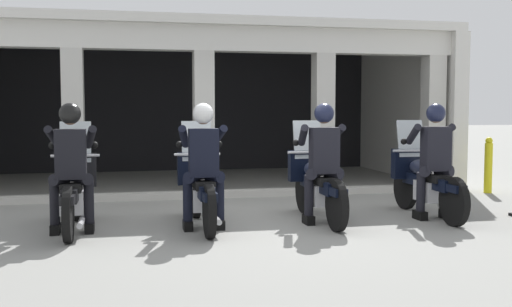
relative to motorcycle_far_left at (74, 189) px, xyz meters
The scene contains 12 objects.
ground_plane 3.96m from the motorcycle_far_left, 52.62° to the left, with size 80.00×80.00×0.00m, color gray.
station_building 5.84m from the motorcycle_far_left, 69.22° to the left, with size 9.94×4.94×3.12m.
kerb_strip 3.09m from the motorcycle_far_left, 49.07° to the left, with size 9.44×0.24×0.12m, color #B7B5AD.
motorcycle_far_left is the anchor object (origin of this frame).
police_officer_far_left 0.52m from the motorcycle_far_left, 90.26° to the right, with size 0.63×0.61×1.58m.
motorcycle_center_left 1.60m from the motorcycle_far_left, ahead, with size 0.62×2.04×1.35m.
police_officer_center_left 1.70m from the motorcycle_far_left, 13.78° to the right, with size 0.63×0.61×1.58m.
motorcycle_center_right 3.18m from the motorcycle_far_left, ahead, with size 0.62×2.04×1.35m.
police_officer_center_right 3.23m from the motorcycle_far_left, ahead, with size 0.63×0.61×1.58m.
motorcycle_far_right 4.78m from the motorcycle_far_left, ahead, with size 0.62×2.04×1.35m.
police_officer_far_right 4.81m from the motorcycle_far_left, ahead, with size 0.63×0.61×1.58m.
bollard_kerbside 7.27m from the motorcycle_far_left, 14.83° to the left, with size 0.14×0.14×1.01m.
Camera 1 is at (-1.74, -8.05, 1.51)m, focal length 42.79 mm.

